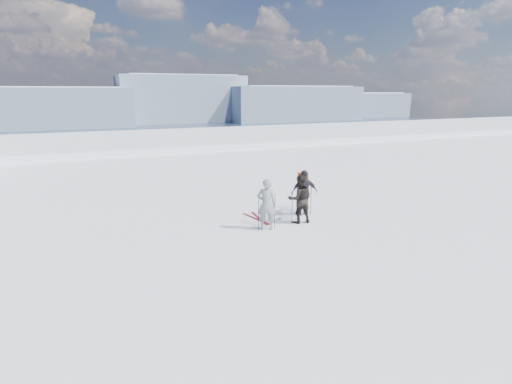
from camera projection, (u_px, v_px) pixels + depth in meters
lake_basin at (170, 206)px, 40.12m from camera, size 820.00×820.00×71.62m
far_mountain_range at (119, 103)px, 430.29m from camera, size 770.00×110.00×53.00m
skier_grey at (266, 204)px, 13.83m from camera, size 0.79×0.67×1.83m
skier_dark at (299, 199)px, 14.57m from camera, size 0.95×0.79×1.79m
skier_pack at (304, 193)px, 15.49m from camera, size 1.12×0.67×1.79m
backpack at (303, 162)px, 15.44m from camera, size 0.42×0.30×0.56m
ski_poles at (291, 206)px, 14.62m from camera, size 2.70×1.05×1.36m
skis_loose at (258, 219)px, 15.18m from camera, size 0.47×1.70×0.03m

